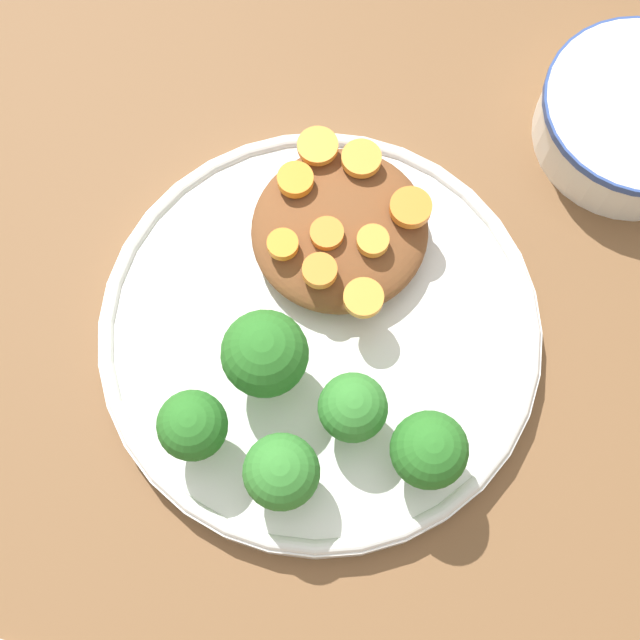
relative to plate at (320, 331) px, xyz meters
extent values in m
plane|color=brown|center=(0.00, 0.00, -0.01)|extent=(4.00, 4.00, 0.00)
cylinder|color=silver|center=(0.00, 0.00, 0.00)|extent=(0.26, 0.26, 0.02)
torus|color=silver|center=(0.00, 0.00, 0.01)|extent=(0.26, 0.26, 0.01)
cylinder|color=white|center=(0.13, 0.21, 0.01)|extent=(0.12, 0.12, 0.04)
ellipsoid|color=brown|center=(-0.01, 0.06, 0.02)|extent=(0.10, 0.11, 0.03)
cylinder|color=#7FA85B|center=(0.04, -0.04, 0.02)|extent=(0.02, 0.02, 0.02)
sphere|color=#337A2D|center=(0.04, -0.04, 0.04)|extent=(0.04, 0.04, 0.04)
cylinder|color=#759E51|center=(-0.04, -0.09, 0.02)|extent=(0.01, 0.01, 0.02)
sphere|color=#286B23|center=(-0.04, -0.09, 0.04)|extent=(0.04, 0.04, 0.04)
cylinder|color=#759E51|center=(0.02, -0.09, 0.02)|extent=(0.01, 0.01, 0.02)
sphere|color=#337A2D|center=(0.02, -0.09, 0.04)|extent=(0.04, 0.04, 0.04)
cylinder|color=#759E51|center=(-0.02, -0.04, 0.02)|extent=(0.02, 0.02, 0.02)
sphere|color=#286B23|center=(-0.02, -0.04, 0.04)|extent=(0.05, 0.05, 0.05)
cylinder|color=#759E51|center=(0.08, -0.05, 0.02)|extent=(0.01, 0.01, 0.02)
sphere|color=#286B23|center=(0.08, -0.05, 0.04)|extent=(0.04, 0.04, 0.04)
cylinder|color=orange|center=(-0.01, 0.02, 0.04)|extent=(0.02, 0.02, 0.01)
cylinder|color=orange|center=(-0.04, 0.03, 0.04)|extent=(0.02, 0.02, 0.01)
cylinder|color=orange|center=(0.02, 0.08, 0.04)|extent=(0.02, 0.02, 0.01)
cylinder|color=orange|center=(0.01, 0.05, 0.04)|extent=(0.02, 0.02, 0.01)
cylinder|color=orange|center=(-0.05, 0.07, 0.04)|extent=(0.02, 0.02, 0.01)
cylinder|color=orange|center=(0.02, 0.02, 0.04)|extent=(0.02, 0.02, 0.01)
cylinder|color=orange|center=(-0.02, 0.04, 0.04)|extent=(0.02, 0.02, 0.01)
cylinder|color=orange|center=(-0.02, 0.10, 0.04)|extent=(0.02, 0.02, 0.01)
cylinder|color=orange|center=(-0.04, 0.09, 0.04)|extent=(0.02, 0.02, 0.00)
camera|label=1|loc=(0.06, -0.15, 0.50)|focal=50.00mm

